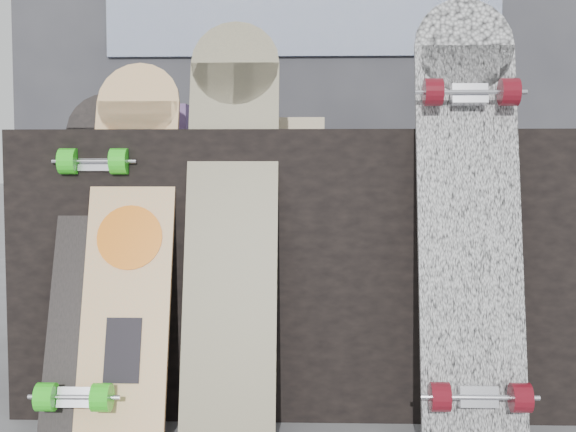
{
  "coord_description": "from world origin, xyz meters",
  "views": [
    {
      "loc": [
        0.03,
        -1.73,
        0.7
      ],
      "look_at": [
        -0.03,
        0.2,
        0.57
      ],
      "focal_mm": 45.0,
      "sensor_mm": 36.0,
      "label": 1
    }
  ],
  "objects_px": {
    "longboard_celtic": "(232,209)",
    "skateboard_dark": "(92,254)",
    "longboard_geisha": "(131,233)",
    "longboard_cascadia": "(470,209)",
    "vendor_table": "(300,263)"
  },
  "relations": [
    {
      "from": "longboard_celtic",
      "to": "skateboard_dark",
      "type": "distance_m",
      "value": 0.39
    },
    {
      "from": "longboard_geisha",
      "to": "longboard_cascadia",
      "type": "xyz_separation_m",
      "value": [
        0.88,
        -0.07,
        0.07
      ]
    },
    {
      "from": "longboard_geisha",
      "to": "skateboard_dark",
      "type": "relative_size",
      "value": 1.09
    },
    {
      "from": "longboard_geisha",
      "to": "longboard_cascadia",
      "type": "distance_m",
      "value": 0.89
    },
    {
      "from": "vendor_table",
      "to": "longboard_celtic",
      "type": "height_order",
      "value": "longboard_celtic"
    },
    {
      "from": "longboard_cascadia",
      "to": "longboard_celtic",
      "type": "bearing_deg",
      "value": 172.99
    },
    {
      "from": "longboard_cascadia",
      "to": "skateboard_dark",
      "type": "height_order",
      "value": "longboard_cascadia"
    },
    {
      "from": "longboard_celtic",
      "to": "longboard_geisha",
      "type": "bearing_deg",
      "value": -178.9
    },
    {
      "from": "longboard_cascadia",
      "to": "longboard_geisha",
      "type": "bearing_deg",
      "value": 175.47
    },
    {
      "from": "longboard_geisha",
      "to": "longboard_celtic",
      "type": "distance_m",
      "value": 0.28
    },
    {
      "from": "vendor_table",
      "to": "longboard_celtic",
      "type": "xyz_separation_m",
      "value": [
        -0.18,
        -0.32,
        0.19
      ]
    },
    {
      "from": "longboard_celtic",
      "to": "skateboard_dark",
      "type": "relative_size",
      "value": 1.22
    },
    {
      "from": "longboard_celtic",
      "to": "skateboard_dark",
      "type": "bearing_deg",
      "value": -177.44
    },
    {
      "from": "longboard_celtic",
      "to": "longboard_cascadia",
      "type": "relative_size",
      "value": 0.97
    },
    {
      "from": "longboard_celtic",
      "to": "longboard_cascadia",
      "type": "xyz_separation_m",
      "value": [
        0.61,
        -0.07,
        0.01
      ]
    }
  ]
}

